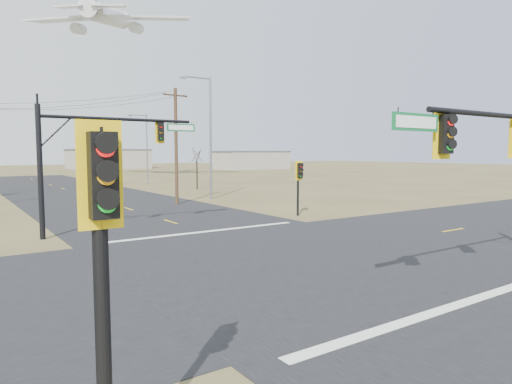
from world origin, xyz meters
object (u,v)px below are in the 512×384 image
pedestal_signal_sw (103,230)px  streetlight_a (208,131)px  pedestal_signal_ne (299,175)px  bare_tree_c (197,155)px  utility_pole_near (176,145)px  streetlight_b (145,145)px  mast_arm_far (100,143)px

pedestal_signal_sw → streetlight_a: bearing=61.4°
pedestal_signal_ne → bare_tree_c: bearing=84.1°
pedestal_signal_ne → streetlight_a: bearing=93.7°
utility_pole_near → streetlight_b: size_ratio=1.01×
streetlight_b → bare_tree_c: 12.11m
streetlight_a → bare_tree_c: 12.28m
streetlight_a → streetlight_b: bearing=101.2°
streetlight_a → pedestal_signal_sw: bearing=-102.8°
pedestal_signal_ne → streetlight_a: size_ratio=0.34×
streetlight_a → streetlight_b: streetlight_a is taller
bare_tree_c → pedestal_signal_sw: bearing=-118.3°
mast_arm_far → streetlight_b: bearing=65.5°
pedestal_signal_sw → utility_pole_near: size_ratio=0.50×
streetlight_b → pedestal_signal_ne: bearing=-115.4°
streetlight_b → bare_tree_c: size_ratio=1.83×
pedestal_signal_ne → bare_tree_c: bare_tree_c is taller
mast_arm_far → pedestal_signal_sw: bearing=-105.8°
pedestal_signal_sw → streetlight_b: streetlight_b is taller
utility_pole_near → bare_tree_c: size_ratio=1.84×
streetlight_a → bare_tree_c: size_ratio=2.16×
utility_pole_near → streetlight_b: bearing=74.7°
mast_arm_far → streetlight_a: (13.62, 13.01, 1.47)m
mast_arm_far → bare_tree_c: size_ratio=1.66×
pedestal_signal_sw → streetlight_b: bearing=70.5°
mast_arm_far → streetlight_a: streetlight_a is taller
mast_arm_far → streetlight_b: size_ratio=0.91×
streetlight_a → mast_arm_far: bearing=-118.7°
bare_tree_c → utility_pole_near: bearing=-123.0°
pedestal_signal_sw → streetlight_a: 37.81m
utility_pole_near → mast_arm_far: bearing=-131.2°
streetlight_a → utility_pole_near: bearing=-133.2°
streetlight_a → streetlight_b: size_ratio=1.18×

